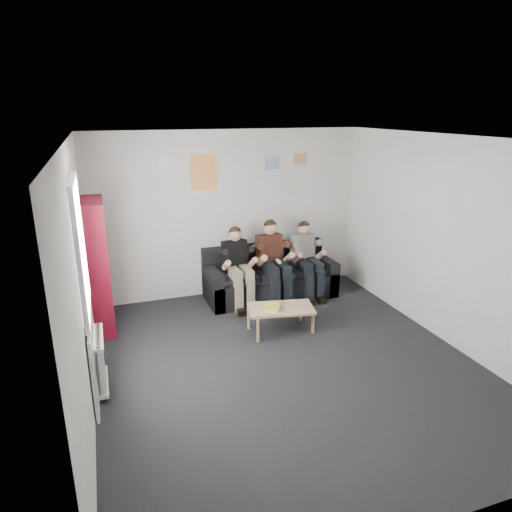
{
  "coord_description": "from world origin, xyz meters",
  "views": [
    {
      "loc": [
        -1.98,
        -4.56,
        3.0
      ],
      "look_at": [
        0.05,
        1.3,
        0.99
      ],
      "focal_mm": 32.0,
      "sensor_mm": 36.0,
      "label": 1
    }
  ],
  "objects": [
    {
      "name": "person_left",
      "position": [
        -0.03,
        1.9,
        0.63
      ],
      "size": [
        0.37,
        0.8,
        1.25
      ],
      "rotation": [
        0.0,
        0.0,
        0.13
      ],
      "color": "black",
      "rests_on": "sofa"
    },
    {
      "name": "poster_sign",
      "position": [
        -1.0,
        2.49,
        2.25
      ],
      "size": [
        0.2,
        0.01,
        0.14
      ],
      "primitive_type": "cube",
      "color": "white",
      "rests_on": "room_shell"
    },
    {
      "name": "window",
      "position": [
        -2.22,
        0.2,
        1.03
      ],
      "size": [
        0.05,
        1.3,
        2.36
      ],
      "color": "white",
      "rests_on": "room_shell"
    },
    {
      "name": "coffee_table",
      "position": [
        0.25,
        0.82,
        0.32
      ],
      "size": [
        0.9,
        0.5,
        0.36
      ],
      "rotation": [
        0.0,
        0.0,
        -0.2
      ],
      "color": "tan",
      "rests_on": "ground"
    },
    {
      "name": "radiator",
      "position": [
        -2.15,
        0.2,
        0.35
      ],
      "size": [
        0.1,
        0.64,
        0.6
      ],
      "color": "silver",
      "rests_on": "ground"
    },
    {
      "name": "poster_large",
      "position": [
        -0.4,
        2.49,
        2.05
      ],
      "size": [
        0.42,
        0.01,
        0.55
      ],
      "primitive_type": "cube",
      "color": "#F2CD55",
      "rests_on": "room_shell"
    },
    {
      "name": "person_right",
      "position": [
        1.16,
        1.9,
        0.62
      ],
      "size": [
        0.37,
        0.79,
        1.24
      ],
      "rotation": [
        0.0,
        0.0,
        0.04
      ],
      "color": "silver",
      "rests_on": "sofa"
    },
    {
      "name": "game_cases",
      "position": [
        0.1,
        0.81,
        0.39
      ],
      "size": [
        0.26,
        0.23,
        0.05
      ],
      "rotation": [
        0.0,
        0.0,
        -0.41
      ],
      "color": "white",
      "rests_on": "coffee_table"
    },
    {
      "name": "person_middle",
      "position": [
        0.56,
        1.9,
        0.65
      ],
      "size": [
        0.41,
        0.87,
        1.31
      ],
      "rotation": [
        0.0,
        0.0,
        0.06
      ],
      "color": "#52281B",
      "rests_on": "sofa"
    },
    {
      "name": "room_shell",
      "position": [
        0.0,
        0.0,
        1.35
      ],
      "size": [
        5.0,
        5.0,
        5.0
      ],
      "color": "black",
      "rests_on": "ground"
    },
    {
      "name": "sofa",
      "position": [
        0.56,
        2.1,
        0.3
      ],
      "size": [
        2.13,
        0.87,
        0.82
      ],
      "color": "black",
      "rests_on": "ground"
    },
    {
      "name": "bookshelf",
      "position": [
        -2.08,
        1.77,
        0.93
      ],
      "size": [
        0.28,
        0.83,
        1.86
      ],
      "rotation": [
        0.0,
        0.0,
        0.01
      ],
      "color": "maroon",
      "rests_on": "ground"
    },
    {
      "name": "poster_blue",
      "position": [
        0.75,
        2.49,
        2.15
      ],
      "size": [
        0.25,
        0.01,
        0.2
      ],
      "primitive_type": "cube",
      "color": "#3E7FD6",
      "rests_on": "room_shell"
    },
    {
      "name": "poster_pink",
      "position": [
        1.25,
        2.49,
        2.2
      ],
      "size": [
        0.22,
        0.01,
        0.18
      ],
      "primitive_type": "cube",
      "color": "#B7396F",
      "rests_on": "room_shell"
    }
  ]
}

